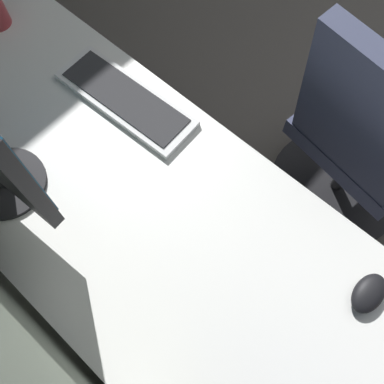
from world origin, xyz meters
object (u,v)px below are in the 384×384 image
(mouse_main, at_px, (369,293))
(office_chair, at_px, (358,147))
(keyboard_main, at_px, (125,99))
(drawer_pedestal, at_px, (237,341))

(mouse_main, relative_size, office_chair, 0.11)
(keyboard_main, xyz_separation_m, office_chair, (-0.55, -0.51, -0.28))
(mouse_main, height_order, office_chair, office_chair)
(drawer_pedestal, relative_size, keyboard_main, 1.63)
(drawer_pedestal, distance_m, office_chair, 0.76)
(drawer_pedestal, xyz_separation_m, mouse_main, (-0.14, -0.23, 0.40))
(keyboard_main, distance_m, mouse_main, 0.79)
(keyboard_main, distance_m, office_chair, 0.80)
(mouse_main, bearing_deg, drawer_pedestal, 57.41)
(keyboard_main, bearing_deg, office_chair, -137.02)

